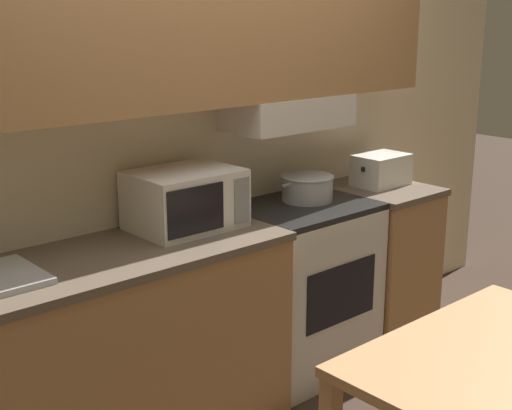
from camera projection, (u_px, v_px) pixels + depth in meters
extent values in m
plane|color=#3D2D23|center=(179.00, 383.00, 3.66)|extent=(16.00, 16.00, 0.00)
cube|color=beige|center=(168.00, 137.00, 3.34)|extent=(5.27, 0.05, 2.55)
cube|color=tan|center=(189.00, 29.00, 3.08)|extent=(2.87, 0.32, 0.66)
cube|color=white|center=(287.00, 112.00, 3.57)|extent=(0.66, 0.34, 0.16)
cube|color=tan|center=(99.00, 364.00, 2.95)|extent=(1.67, 0.58, 0.86)
cube|color=brown|center=(92.00, 262.00, 2.83)|extent=(1.69, 0.60, 0.04)
cube|color=tan|center=(376.00, 265.00, 4.10)|extent=(0.47, 0.58, 0.86)
cube|color=brown|center=(380.00, 190.00, 3.99)|extent=(0.49, 0.60, 0.04)
cube|color=white|center=(301.00, 290.00, 3.73)|extent=(0.70, 0.56, 0.87)
cube|color=black|center=(302.00, 207.00, 3.61)|extent=(0.70, 0.56, 0.03)
cube|color=black|center=(342.00, 294.00, 3.51)|extent=(0.49, 0.01, 0.30)
cylinder|color=black|center=(296.00, 216.00, 3.43)|extent=(0.10, 0.10, 0.01)
cylinder|color=black|center=(340.00, 204.00, 3.63)|extent=(0.10, 0.10, 0.01)
cylinder|color=black|center=(265.00, 206.00, 3.59)|extent=(0.10, 0.10, 0.01)
cylinder|color=black|center=(308.00, 196.00, 3.79)|extent=(0.10, 0.10, 0.01)
cylinder|color=#B7BABF|center=(307.00, 188.00, 3.67)|extent=(0.26, 0.26, 0.13)
torus|color=#B7BABF|center=(308.00, 176.00, 3.65)|extent=(0.28, 0.28, 0.01)
cylinder|color=#B7BABF|center=(286.00, 185.00, 3.56)|extent=(0.05, 0.01, 0.01)
cylinder|color=#B7BABF|center=(328.00, 176.00, 3.76)|extent=(0.05, 0.01, 0.01)
cube|color=white|center=(185.00, 199.00, 3.19)|extent=(0.47, 0.36, 0.26)
cube|color=black|center=(196.00, 210.00, 3.01)|extent=(0.29, 0.01, 0.21)
cube|color=gray|center=(242.00, 200.00, 3.17)|extent=(0.08, 0.01, 0.21)
cube|color=white|center=(381.00, 170.00, 3.99)|extent=(0.30, 0.21, 0.17)
cube|color=black|center=(363.00, 169.00, 3.88)|extent=(0.01, 0.02, 0.02)
cube|color=black|center=(370.00, 158.00, 3.90)|extent=(0.04, 0.15, 0.01)
cube|color=black|center=(378.00, 156.00, 3.94)|extent=(0.04, 0.15, 0.01)
cube|color=black|center=(386.00, 154.00, 3.99)|extent=(0.04, 0.15, 0.01)
cube|color=black|center=(393.00, 153.00, 4.03)|extent=(0.04, 0.15, 0.01)
cube|color=tan|center=(488.00, 376.00, 3.01)|extent=(0.06, 0.06, 0.71)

